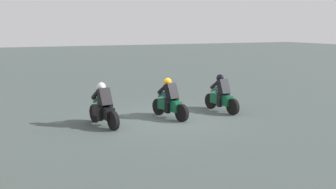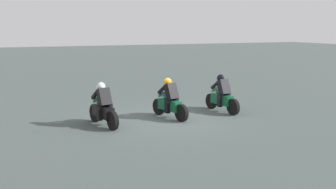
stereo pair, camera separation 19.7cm
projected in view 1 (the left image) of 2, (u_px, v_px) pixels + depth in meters
The scene contains 4 objects.
ground_plane at pixel (167, 119), 14.35m from camera, with size 120.00×120.00×0.00m, color #414D4A.
rider_lane_a at pixel (222, 96), 15.49m from camera, with size 2.04×0.57×1.51m.
rider_lane_b at pixel (170, 102), 14.36m from camera, with size 2.02×0.66×1.51m.
rider_lane_c at pixel (104, 108), 13.20m from camera, with size 2.03×0.63×1.51m.
Camera 1 is at (-12.67, 5.91, 3.35)m, focal length 41.09 mm.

